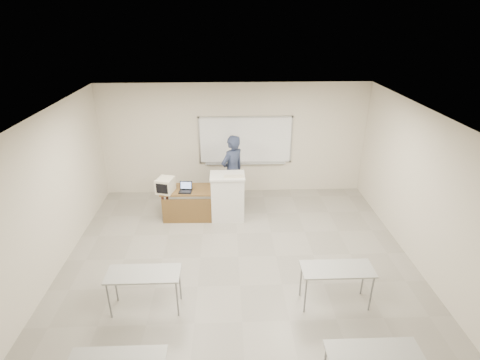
{
  "coord_description": "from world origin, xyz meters",
  "views": [
    {
      "loc": [
        -0.21,
        -5.47,
        4.63
      ],
      "look_at": [
        0.08,
        2.2,
        1.14
      ],
      "focal_mm": 28.0,
      "sensor_mm": 36.0,
      "label": 1
    }
  ],
  "objects_px": {
    "whiteboard": "(246,141)",
    "podium": "(228,197)",
    "keyboard": "(234,176)",
    "mouse": "(213,191)",
    "laptop": "(185,189)",
    "presenter": "(232,171)",
    "crt_monitor": "(166,185)",
    "instructor_desk": "(190,199)"
  },
  "relations": [
    {
      "from": "crt_monitor",
      "to": "keyboard",
      "type": "relative_size",
      "value": 0.92
    },
    {
      "from": "instructor_desk",
      "to": "whiteboard",
      "type": "bearing_deg",
      "value": 47.97
    },
    {
      "from": "podium",
      "to": "crt_monitor",
      "type": "distance_m",
      "value": 1.48
    },
    {
      "from": "crt_monitor",
      "to": "mouse",
      "type": "relative_size",
      "value": 4.21
    },
    {
      "from": "crt_monitor",
      "to": "mouse",
      "type": "height_order",
      "value": "crt_monitor"
    },
    {
      "from": "keyboard",
      "to": "mouse",
      "type": "bearing_deg",
      "value": 176.78
    },
    {
      "from": "whiteboard",
      "to": "presenter",
      "type": "bearing_deg",
      "value": -114.69
    },
    {
      "from": "laptop",
      "to": "crt_monitor",
      "type": "bearing_deg",
      "value": -175.23
    },
    {
      "from": "whiteboard",
      "to": "podium",
      "type": "xyz_separation_m",
      "value": [
        -0.5,
        -1.47,
        -0.91
      ]
    },
    {
      "from": "whiteboard",
      "to": "keyboard",
      "type": "relative_size",
      "value": 5.49
    },
    {
      "from": "podium",
      "to": "presenter",
      "type": "bearing_deg",
      "value": 78.68
    },
    {
      "from": "instructor_desk",
      "to": "presenter",
      "type": "relative_size",
      "value": 0.72
    },
    {
      "from": "presenter",
      "to": "laptop",
      "type": "bearing_deg",
      "value": -9.48
    },
    {
      "from": "mouse",
      "to": "podium",
      "type": "bearing_deg",
      "value": 8.62
    },
    {
      "from": "podium",
      "to": "mouse",
      "type": "bearing_deg",
      "value": -163.83
    },
    {
      "from": "keyboard",
      "to": "presenter",
      "type": "height_order",
      "value": "presenter"
    },
    {
      "from": "whiteboard",
      "to": "mouse",
      "type": "xyz_separation_m",
      "value": [
        -0.84,
        -1.57,
        -0.71
      ]
    },
    {
      "from": "podium",
      "to": "keyboard",
      "type": "distance_m",
      "value": 0.61
    },
    {
      "from": "presenter",
      "to": "instructor_desk",
      "type": "bearing_deg",
      "value": -7.66
    },
    {
      "from": "crt_monitor",
      "to": "laptop",
      "type": "bearing_deg",
      "value": 15.12
    },
    {
      "from": "podium",
      "to": "presenter",
      "type": "xyz_separation_m",
      "value": [
        0.13,
        0.66,
        0.37
      ]
    },
    {
      "from": "whiteboard",
      "to": "crt_monitor",
      "type": "bearing_deg",
      "value": -142.43
    },
    {
      "from": "crt_monitor",
      "to": "keyboard",
      "type": "xyz_separation_m",
      "value": [
        1.59,
        -0.1,
        0.24
      ]
    },
    {
      "from": "laptop",
      "to": "mouse",
      "type": "relative_size",
      "value": 2.97
    },
    {
      "from": "instructor_desk",
      "to": "podium",
      "type": "xyz_separation_m",
      "value": [
        0.89,
        0.01,
        0.04
      ]
    },
    {
      "from": "instructor_desk",
      "to": "mouse",
      "type": "height_order",
      "value": "mouse"
    },
    {
      "from": "instructor_desk",
      "to": "crt_monitor",
      "type": "xyz_separation_m",
      "value": [
        -0.55,
        -0.01,
        0.38
      ]
    },
    {
      "from": "laptop",
      "to": "keyboard",
      "type": "bearing_deg",
      "value": 0.33
    },
    {
      "from": "crt_monitor",
      "to": "keyboard",
      "type": "bearing_deg",
      "value": 11.93
    },
    {
      "from": "podium",
      "to": "keyboard",
      "type": "xyz_separation_m",
      "value": [
        0.15,
        -0.12,
        0.58
      ]
    },
    {
      "from": "whiteboard",
      "to": "laptop",
      "type": "distance_m",
      "value": 2.22
    },
    {
      "from": "laptop",
      "to": "presenter",
      "type": "relative_size",
      "value": 0.16
    },
    {
      "from": "presenter",
      "to": "mouse",
      "type": "bearing_deg",
      "value": 17.26
    },
    {
      "from": "instructor_desk",
      "to": "keyboard",
      "type": "distance_m",
      "value": 1.22
    },
    {
      "from": "instructor_desk",
      "to": "keyboard",
      "type": "relative_size",
      "value": 3.02
    },
    {
      "from": "keyboard",
      "to": "presenter",
      "type": "bearing_deg",
      "value": 90.58
    },
    {
      "from": "whiteboard",
      "to": "laptop",
      "type": "bearing_deg",
      "value": -134.91
    },
    {
      "from": "keyboard",
      "to": "instructor_desk",
      "type": "bearing_deg",
      "value": 173.13
    },
    {
      "from": "laptop",
      "to": "mouse",
      "type": "bearing_deg",
      "value": -1.43
    },
    {
      "from": "laptop",
      "to": "presenter",
      "type": "height_order",
      "value": "presenter"
    },
    {
      "from": "podium",
      "to": "mouse",
      "type": "xyz_separation_m",
      "value": [
        -0.34,
        -0.1,
        0.2
      ]
    },
    {
      "from": "podium",
      "to": "laptop",
      "type": "height_order",
      "value": "podium"
    }
  ]
}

